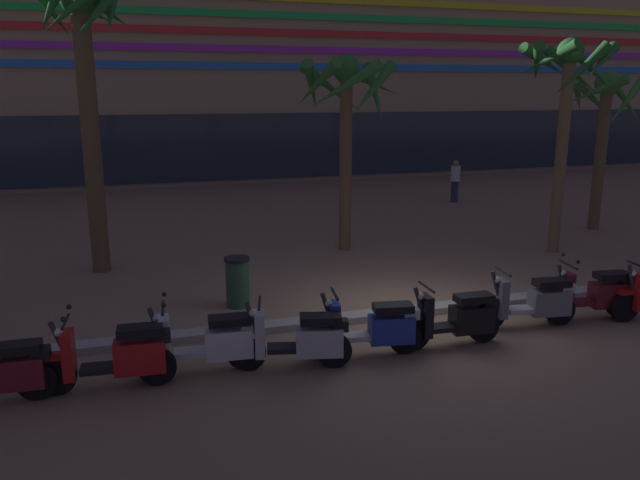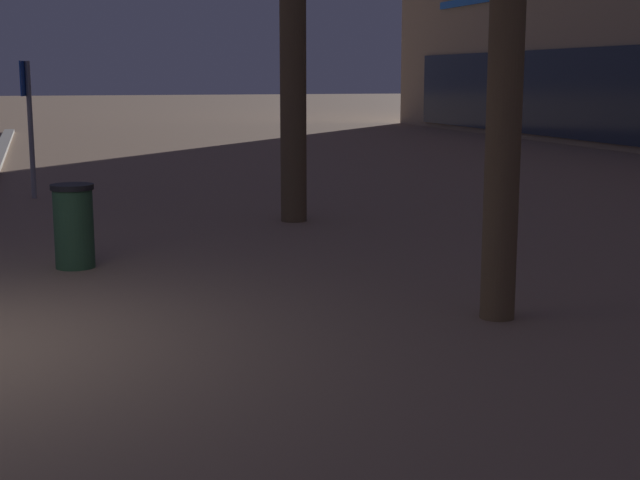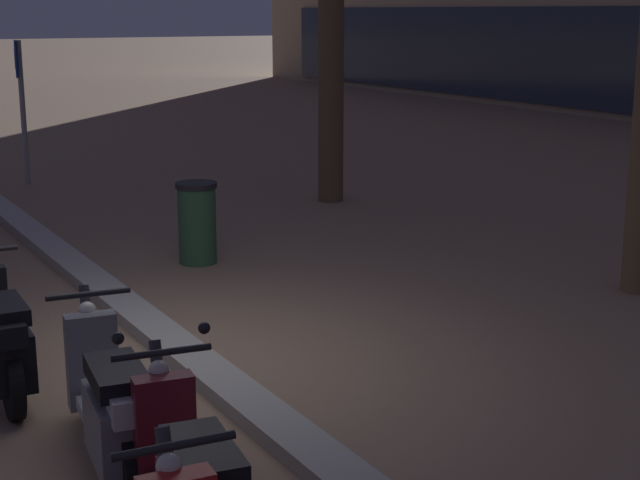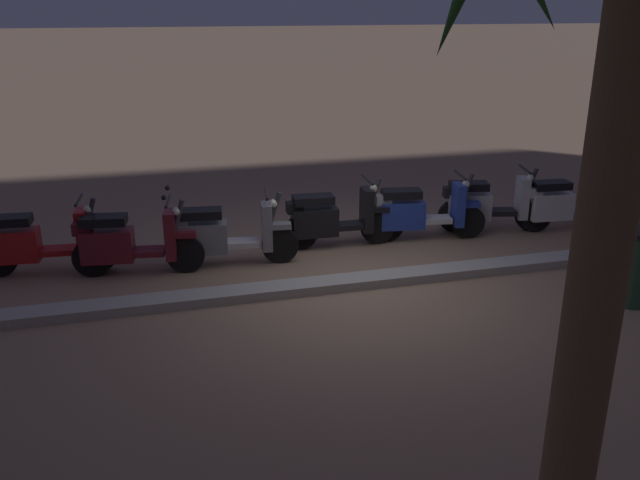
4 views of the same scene
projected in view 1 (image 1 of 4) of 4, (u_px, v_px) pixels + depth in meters
The scene contains 16 objects.
ground_plane at pixel (417, 315), 11.37m from camera, with size 200.00×200.00×0.00m, color #93755B.
curb_strip at pixel (415, 311), 11.41m from camera, with size 60.00×0.36×0.12m, color #ADA89E.
mall_facade_backdrop at pixel (158, 59), 31.94m from camera, with size 58.03×14.66×11.02m.
scooter_red_mid_centre at pixel (119, 356), 8.47m from camera, with size 1.83×0.56×1.17m.
scooter_white_lead_nearest at pixel (209, 342), 8.98m from camera, with size 1.82×0.56×1.17m.
scooter_silver_far_back at pixel (301, 340), 9.10m from camera, with size 1.75×0.70×1.04m.
scooter_blue_last_in_row at pixel (373, 328), 9.54m from camera, with size 1.80×0.63×1.04m.
scooter_black_mid_front at pixel (457, 319), 9.93m from camera, with size 1.73×0.56×1.04m.
scooter_grey_second_in_line at pixel (534, 302), 10.71m from camera, with size 1.81×0.59×1.04m.
scooter_maroon_gap_after_mid at pixel (596, 294), 11.09m from camera, with size 1.76×0.61×1.17m.
palm_tree_by_mall_entrance at pixel (84, 57), 13.07m from camera, with size 2.05×2.03×6.30m.
palm_tree_mid_walkway at pixel (604, 112), 17.65m from camera, with size 2.15×2.42×4.52m.
palm_tree_far_corner at pixel (345, 102), 15.21m from camera, with size 2.70×2.69×4.81m.
palm_tree_near_sign at pixel (566, 86), 14.93m from camera, with size 2.30×2.31×5.17m.
pedestrian_by_palm_tree at pixel (455, 180), 22.65m from camera, with size 0.34×0.34×1.52m.
litter_bin at pixel (238, 282), 11.72m from camera, with size 0.48×0.48×0.95m.
Camera 1 is at (-4.85, -9.73, 3.97)m, focal length 35.18 mm.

